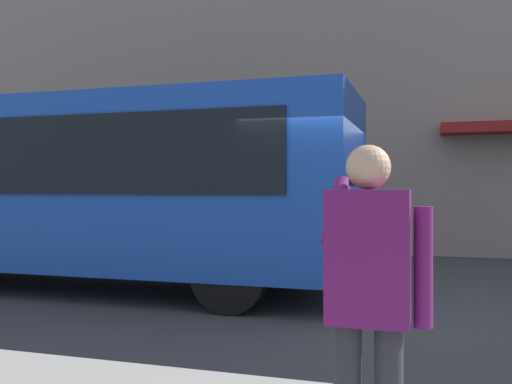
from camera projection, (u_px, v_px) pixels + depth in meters
ground_plane at (348, 307)px, 7.74m from camera, size 60.00×60.00×0.00m
building_facade_far at (386, 15)px, 14.18m from camera, size 28.00×1.55×12.00m
red_bus at (79, 185)px, 9.24m from camera, size 9.05×2.54×3.08m
pedestrian_photographer at (369, 289)px, 2.78m from camera, size 0.53×0.52×1.70m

